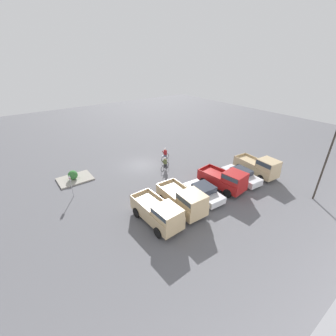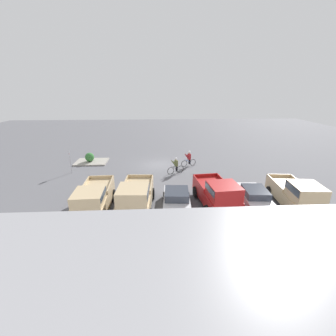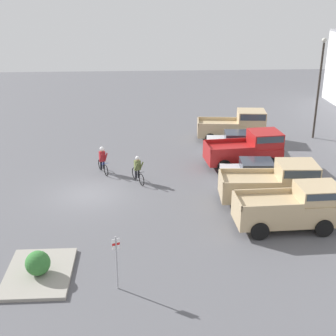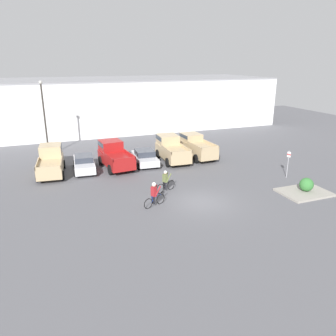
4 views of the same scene
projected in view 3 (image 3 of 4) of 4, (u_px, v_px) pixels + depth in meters
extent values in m
plane|color=#56565B|center=(90.00, 194.00, 26.60)|extent=(80.00, 80.00, 0.00)
cube|color=tan|center=(231.00, 129.00, 35.62)|extent=(2.46, 5.22, 0.90)
cube|color=tan|center=(251.00, 117.00, 35.20)|extent=(2.01, 2.19, 1.04)
cube|color=#333D47|center=(252.00, 114.00, 35.12)|extent=(2.05, 2.03, 0.46)
cube|color=tan|center=(217.00, 119.00, 36.32)|extent=(0.37, 3.02, 0.25)
cube|color=tan|center=(218.00, 126.00, 34.56)|extent=(0.37, 3.02, 0.25)
cube|color=tan|center=(198.00, 122.00, 35.50)|extent=(1.98, 0.27, 0.25)
cylinder|color=black|center=(249.00, 131.00, 36.63)|extent=(0.29, 0.78, 0.76)
cylinder|color=black|center=(253.00, 139.00, 34.79)|extent=(0.29, 0.78, 0.76)
cylinder|color=black|center=(209.00, 131.00, 36.75)|extent=(0.29, 0.78, 0.76)
cylinder|color=black|center=(210.00, 138.00, 34.91)|extent=(0.29, 0.78, 0.76)
cube|color=silver|center=(239.00, 143.00, 33.09)|extent=(2.05, 4.59, 0.68)
cube|color=#2D333D|center=(239.00, 136.00, 32.88)|extent=(1.69, 2.12, 0.48)
cylinder|color=black|center=(257.00, 144.00, 33.97)|extent=(0.23, 0.64, 0.62)
cylinder|color=black|center=(261.00, 152.00, 32.38)|extent=(0.23, 0.64, 0.62)
cylinder|color=black|center=(217.00, 143.00, 34.02)|extent=(0.23, 0.64, 0.62)
cylinder|color=black|center=(219.00, 151.00, 32.43)|extent=(0.23, 0.64, 0.62)
cube|color=maroon|center=(243.00, 153.00, 30.38)|extent=(2.54, 5.01, 0.94)
cube|color=maroon|center=(265.00, 138.00, 30.24)|extent=(2.08, 2.11, 0.94)
cube|color=#333D47|center=(265.00, 135.00, 30.17)|extent=(2.13, 1.96, 0.41)
cube|color=maroon|center=(224.00, 141.00, 30.93)|extent=(0.37, 2.89, 0.25)
cube|color=maroon|center=(233.00, 150.00, 29.11)|extent=(0.37, 2.89, 0.25)
cube|color=maroon|center=(207.00, 147.00, 29.81)|extent=(2.06, 0.29, 0.25)
cylinder|color=black|center=(259.00, 153.00, 31.70)|extent=(0.31, 0.91, 0.89)
cylinder|color=black|center=(270.00, 164.00, 29.81)|extent=(0.31, 0.91, 0.89)
cylinder|color=black|center=(216.00, 155.00, 31.26)|extent=(0.31, 0.91, 0.89)
cylinder|color=black|center=(224.00, 166.00, 29.37)|extent=(0.31, 0.91, 0.89)
cube|color=silver|center=(256.00, 174.00, 27.91)|extent=(2.11, 4.32, 0.62)
cube|color=#2D333D|center=(257.00, 165.00, 27.70)|extent=(1.77, 2.00, 0.52)
cylinder|color=black|center=(275.00, 172.00, 28.84)|extent=(0.22, 0.62, 0.61)
cylinder|color=black|center=(282.00, 184.00, 27.14)|extent=(0.22, 0.62, 0.61)
cylinder|color=black|center=(232.00, 172.00, 28.86)|extent=(0.22, 0.62, 0.61)
cylinder|color=black|center=(235.00, 184.00, 27.16)|extent=(0.22, 0.62, 0.61)
cube|color=tan|center=(267.00, 188.00, 25.18)|extent=(2.29, 5.17, 1.00)
cube|color=tan|center=(297.00, 171.00, 24.84)|extent=(1.99, 2.12, 0.93)
cube|color=#333D47|center=(298.00, 168.00, 24.77)|extent=(2.04, 1.96, 0.41)
cube|color=tan|center=(246.00, 171.00, 25.86)|extent=(0.22, 3.05, 0.25)
cube|color=tan|center=(252.00, 185.00, 24.02)|extent=(0.22, 3.05, 0.25)
cube|color=tan|center=(221.00, 178.00, 24.93)|extent=(2.06, 0.17, 0.25)
cylinder|color=black|center=(291.00, 188.00, 26.33)|extent=(0.26, 0.87, 0.86)
cylinder|color=black|center=(301.00, 204.00, 24.41)|extent=(0.26, 0.87, 0.86)
cylinder|color=black|center=(235.00, 188.00, 26.29)|extent=(0.26, 0.87, 0.86)
cylinder|color=black|center=(240.00, 204.00, 24.38)|extent=(0.26, 0.87, 0.86)
cube|color=tan|center=(286.00, 211.00, 22.58)|extent=(2.11, 5.05, 1.08)
cube|color=tan|center=(318.00, 192.00, 22.38)|extent=(1.85, 2.06, 0.74)
cube|color=#333D47|center=(319.00, 189.00, 22.32)|extent=(1.90, 1.90, 0.32)
cube|color=tan|center=(262.00, 191.00, 23.10)|extent=(0.19, 2.99, 0.25)
cube|color=tan|center=(273.00, 208.00, 21.39)|extent=(0.19, 2.99, 0.25)
cube|color=tan|center=(237.00, 200.00, 22.12)|extent=(1.93, 0.15, 0.25)
cylinder|color=black|center=(309.00, 210.00, 23.79)|extent=(0.25, 0.88, 0.88)
cylinder|color=black|center=(324.00, 228.00, 22.01)|extent=(0.25, 0.88, 0.88)
cylinder|color=black|center=(249.00, 212.00, 23.52)|extent=(0.25, 0.88, 0.88)
cylinder|color=black|center=(260.00, 231.00, 21.74)|extent=(0.25, 0.88, 0.88)
torus|color=black|center=(142.00, 180.00, 27.65)|extent=(0.71, 0.34, 0.75)
torus|color=black|center=(135.00, 173.00, 28.56)|extent=(0.71, 0.34, 0.75)
cylinder|color=black|center=(138.00, 174.00, 28.03)|extent=(0.54, 0.25, 0.40)
cylinder|color=black|center=(138.00, 170.00, 27.96)|extent=(0.57, 0.27, 0.04)
cylinder|color=black|center=(137.00, 173.00, 28.19)|extent=(0.05, 0.05, 0.37)
cylinder|color=black|center=(141.00, 172.00, 27.61)|extent=(0.20, 0.43, 0.02)
cylinder|color=black|center=(139.00, 174.00, 28.18)|extent=(0.16, 0.16, 0.56)
cylinder|color=black|center=(136.00, 174.00, 28.11)|extent=(0.16, 0.16, 0.56)
cube|color=#5B6638|center=(137.00, 165.00, 27.88)|extent=(0.36, 0.43, 0.60)
cylinder|color=#5B6638|center=(141.00, 166.00, 27.77)|extent=(0.53, 0.29, 0.65)
cylinder|color=#5B6638|center=(136.00, 167.00, 27.63)|extent=(0.53, 0.29, 0.65)
sphere|color=tan|center=(137.00, 159.00, 27.71)|extent=(0.22, 0.22, 0.22)
sphere|color=silver|center=(137.00, 158.00, 27.69)|extent=(0.24, 0.24, 0.24)
torus|color=black|center=(106.00, 170.00, 29.04)|extent=(0.70, 0.33, 0.73)
torus|color=black|center=(100.00, 165.00, 29.96)|extent=(0.70, 0.33, 0.73)
cylinder|color=#233D9E|center=(103.00, 165.00, 29.43)|extent=(0.54, 0.26, 0.39)
cylinder|color=#233D9E|center=(103.00, 162.00, 29.36)|extent=(0.57, 0.27, 0.04)
cylinder|color=#233D9E|center=(102.00, 164.00, 29.60)|extent=(0.05, 0.05, 0.36)
cylinder|color=#233D9E|center=(105.00, 164.00, 29.00)|extent=(0.20, 0.43, 0.02)
cylinder|color=black|center=(104.00, 165.00, 29.58)|extent=(0.16, 0.16, 0.55)
cylinder|color=black|center=(101.00, 165.00, 29.51)|extent=(0.16, 0.16, 0.55)
cube|color=maroon|center=(102.00, 156.00, 29.28)|extent=(0.36, 0.43, 0.65)
cylinder|color=maroon|center=(106.00, 157.00, 29.16)|extent=(0.53, 0.29, 0.70)
cylinder|color=maroon|center=(101.00, 158.00, 29.02)|extent=(0.53, 0.29, 0.70)
sphere|color=tan|center=(102.00, 150.00, 29.09)|extent=(0.25, 0.25, 0.25)
sphere|color=silver|center=(102.00, 149.00, 29.07)|extent=(0.27, 0.27, 0.27)
cylinder|color=#9E9EA3|center=(117.00, 263.00, 17.95)|extent=(0.06, 0.06, 2.33)
cube|color=white|center=(116.00, 244.00, 17.64)|extent=(0.12, 0.29, 0.45)
cube|color=red|center=(116.00, 244.00, 17.64)|extent=(0.13, 0.29, 0.10)
cylinder|color=#2D2823|center=(318.00, 92.00, 34.94)|extent=(0.16, 0.16, 7.23)
sphere|color=#B2B2A8|center=(324.00, 40.00, 33.57)|extent=(0.36, 0.36, 0.36)
cube|color=gray|center=(39.00, 273.00, 19.21)|extent=(3.55, 2.68, 0.15)
sphere|color=#337033|center=(38.00, 263.00, 18.86)|extent=(1.02, 1.02, 1.02)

